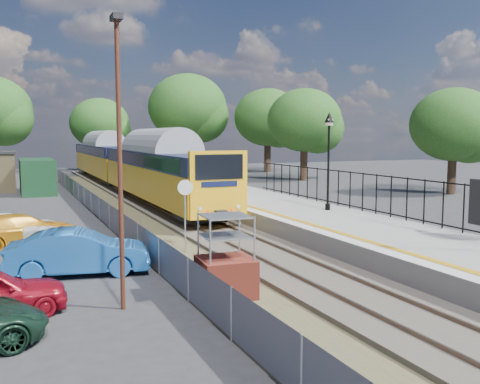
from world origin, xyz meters
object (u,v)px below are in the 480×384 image
car_white (8,230)px  carpark_lamp (119,146)px  car_blue (79,252)px  victorian_lamp_north (329,138)px  car_yellow (22,230)px  brick_plinth (226,258)px  train (125,161)px  speed_sign (185,204)px

car_white → carpark_lamp: bearing=-155.2°
car_blue → car_white: (-2.05, 5.67, -0.07)m
victorian_lamp_north → car_yellow: 13.96m
victorian_lamp_north → carpark_lamp: bearing=-144.7°
brick_plinth → carpark_lamp: bearing=177.0°
train → speed_sign: train is taller
victorian_lamp_north → carpark_lamp: 13.75m
train → brick_plinth: bearing=-96.2°
speed_sign → carpark_lamp: carpark_lamp is taller
speed_sign → car_white: size_ratio=0.59×
car_yellow → brick_plinth: bearing=-171.1°
brick_plinth → car_blue: size_ratio=0.53×
victorian_lamp_north → car_white: size_ratio=0.98×
brick_plinth → car_blue: bearing=129.5°
speed_sign → victorian_lamp_north: bearing=26.5°
car_yellow → car_white: 0.55m
train → car_white: (-8.58, -19.29, -1.69)m
car_blue → speed_sign: bearing=-59.2°
train → car_yellow: size_ratio=9.02×
victorian_lamp_north → speed_sign: 8.55m
speed_sign → car_yellow: 6.93m
brick_plinth → carpark_lamp: (-2.77, 0.15, 3.05)m
carpark_lamp → car_blue: 5.28m
victorian_lamp_north → car_white: victorian_lamp_north is taller
car_blue → carpark_lamp: bearing=-160.9°
speed_sign → carpark_lamp: bearing=-113.1°
carpark_lamp → car_white: carpark_lamp is taller
victorian_lamp_north → car_blue: bearing=-161.4°
carpark_lamp → car_blue: carpark_lamp is taller
train → car_yellow: (-8.10, -19.55, -1.69)m
carpark_lamp → car_blue: size_ratio=1.67×
car_yellow → car_white: size_ratio=0.96×
carpark_lamp → car_yellow: carpark_lamp is taller
speed_sign → car_yellow: bearing=153.8°
train → carpark_lamp: carpark_lamp is taller
carpark_lamp → car_yellow: size_ratio=1.62×
train → carpark_lamp: 29.57m
carpark_lamp → car_yellow: bearing=103.1°
train → brick_plinth: 29.26m
car_blue → car_white: size_ratio=0.93×
car_yellow → carpark_lamp: bearing=174.5°
victorian_lamp_north → car_blue: 12.98m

